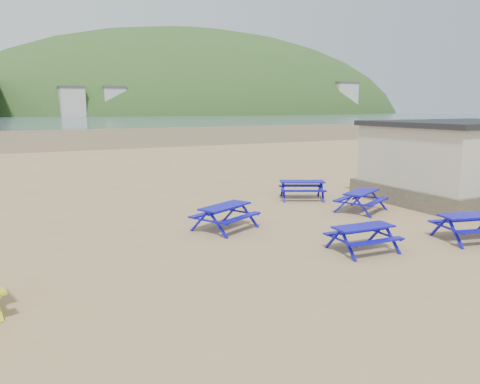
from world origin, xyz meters
TOP-DOWN VIEW (x-y plane):
  - ground at (0.00, 0.00)m, footprint 400.00×400.00m
  - wet_sand at (0.00, 55.00)m, footprint 400.00×400.00m
  - sea at (0.00, 170.00)m, footprint 400.00×400.00m
  - picnic_table_blue_a at (-0.41, 0.91)m, footprint 2.24×2.08m
  - picnic_table_blue_b at (4.40, 3.79)m, footprint 2.24×2.09m
  - picnic_table_blue_c at (5.01, 0.94)m, footprint 2.20×2.05m
  - picnic_table_blue_d at (1.84, -2.71)m, footprint 1.68×1.38m
  - picnic_table_blue_e at (5.23, -3.32)m, footprint 2.05×1.80m
  - amenity_block at (10.50, 1.00)m, footprint 7.40×5.40m
  - headland_town at (90.00, 229.68)m, footprint 264.00×144.00m

SIDE VIEW (x-z plane):
  - headland_town at x=90.00m, z-range -63.91..44.09m
  - ground at x=0.00m, z-range 0.00..0.00m
  - wet_sand at x=0.00m, z-range 0.00..0.00m
  - sea at x=0.00m, z-range 0.01..0.01m
  - picnic_table_blue_d at x=1.84m, z-range 0.00..0.68m
  - picnic_table_blue_c at x=5.01m, z-range 0.00..0.74m
  - picnic_table_blue_e at x=5.23m, z-range 0.00..0.74m
  - picnic_table_blue_b at x=4.40m, z-range 0.00..0.75m
  - picnic_table_blue_a at x=-0.41m, z-range 0.00..0.75m
  - amenity_block at x=10.50m, z-range -0.01..3.14m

